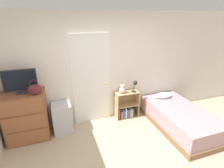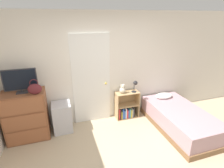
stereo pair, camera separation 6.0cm
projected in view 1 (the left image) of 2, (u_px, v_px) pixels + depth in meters
The scene contains 10 objects.
wall_back at pixel (99, 69), 4.02m from camera, with size 10.00×0.06×2.55m.
door_closed at pixel (91, 80), 4.00m from camera, with size 0.87×0.09×2.10m.
dresser at pixel (27, 117), 3.55m from camera, with size 0.82×0.50×1.04m.
tv at pixel (20, 81), 3.28m from camera, with size 0.61×0.16×0.47m.
handbag at pixel (35, 89), 3.26m from camera, with size 0.26×0.11×0.30m.
storage_bin at pixel (62, 118), 3.86m from camera, with size 0.40×0.42×0.66m.
bookshelf at pixel (126, 108), 4.42m from camera, with size 0.58×0.27×0.69m.
teddy_bear at pixel (122, 89), 4.19m from camera, with size 0.15×0.15×0.23m.
desk_lamp at pixel (135, 84), 4.21m from camera, with size 0.14×0.13×0.29m.
bed at pixel (179, 118), 4.02m from camera, with size 1.01×1.90×0.57m.
Camera 1 is at (-0.96, -1.83, 2.43)m, focal length 28.00 mm.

